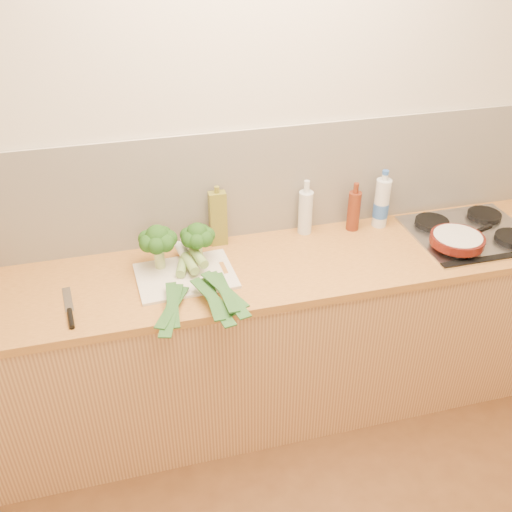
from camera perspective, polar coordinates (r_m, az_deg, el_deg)
The scene contains 15 objects.
room_shell at distance 2.72m, azimuth 0.12°, elevation 7.29°, with size 3.50×3.50×3.50m.
counter at distance 2.89m, azimuth 1.57°, elevation -8.17°, with size 3.20×0.62×0.90m.
gas_hob at distance 3.01m, azimuth 20.75°, elevation 2.20°, with size 0.58×0.50×0.04m.
chopping_board at distance 2.54m, azimuth -7.05°, elevation -1.97°, with size 0.42×0.31×0.01m, color silver.
broccoli_left at distance 2.53m, azimuth -9.82°, elevation 1.60°, with size 0.17×0.17×0.21m.
broccoli_right at distance 2.56m, azimuth -5.88°, elevation 2.00°, with size 0.16×0.16×0.19m.
leek_front at distance 2.50m, azimuth -7.59°, elevation -1.82°, with size 0.24×0.67×0.04m.
leek_mid at distance 2.47m, azimuth -6.01°, elevation -1.69°, with size 0.17×0.65×0.04m.
leek_back at distance 2.48m, azimuth -5.09°, elevation -0.97°, with size 0.20×0.65×0.04m.
chefs_knife at distance 2.42m, azimuth -18.10°, elevation -5.51°, with size 0.06×0.30×0.02m.
skillet at distance 2.84m, azimuth 19.52°, elevation 1.59°, with size 0.36×0.25×0.04m.
oil_tin at distance 2.70m, azimuth -3.82°, elevation 3.80°, with size 0.08×0.05×0.30m.
glass_bottle at distance 2.81m, azimuth 4.96°, elevation 4.47°, with size 0.07×0.07×0.28m.
amber_bottle at distance 2.87m, azimuth 9.76°, elevation 4.54°, with size 0.06×0.06×0.25m.
water_bottle at distance 2.93m, azimuth 12.43°, elevation 5.08°, with size 0.08×0.08×0.28m.
Camera 1 is at (-0.62, -0.89, 2.35)m, focal length 40.00 mm.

